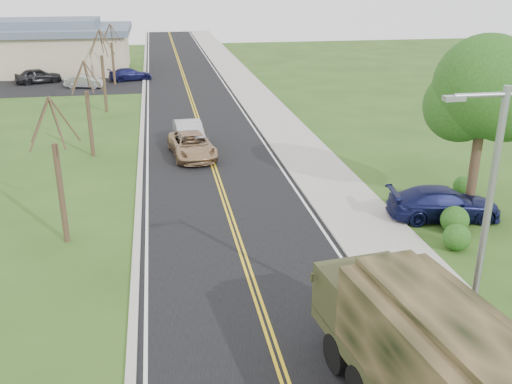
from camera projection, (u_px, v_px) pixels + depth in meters
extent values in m
plane|color=#294517|center=(284.00, 380.00, 15.60)|extent=(160.00, 160.00, 0.00)
cube|color=black|center=(189.00, 94.00, 52.36)|extent=(8.00, 120.00, 0.01)
cube|color=#9E998E|center=(234.00, 92.00, 53.01)|extent=(0.30, 120.00, 0.12)
cube|color=#9E998E|center=(253.00, 91.00, 53.29)|extent=(3.20, 120.00, 0.10)
cube|color=#9E998E|center=(144.00, 95.00, 51.68)|extent=(0.30, 120.00, 0.10)
cylinder|color=gray|center=(483.00, 242.00, 14.51)|extent=(0.18, 0.18, 8.00)
cylinder|color=gray|center=(483.00, 95.00, 13.04)|extent=(1.40, 0.12, 0.12)
cube|color=gray|center=(454.00, 98.00, 12.95)|extent=(0.50, 0.22, 0.12)
cylinder|color=#38281C|center=(475.00, 160.00, 25.65)|extent=(0.44, 0.44, 5.04)
sphere|color=#1F4313|center=(486.00, 87.00, 24.46)|extent=(4.50, 4.50, 4.50)
sphere|color=#1F4313|center=(460.00, 105.00, 25.11)|extent=(3.24, 3.24, 3.24)
sphere|color=#1F4313|center=(504.00, 102.00, 24.43)|extent=(3.42, 3.42, 3.42)
cylinder|color=#38281C|center=(61.00, 194.00, 22.91)|extent=(0.24, 0.24, 4.20)
cylinder|color=#38281C|center=(65.00, 119.00, 22.01)|extent=(1.01, 0.33, 1.90)
cylinder|color=#38281C|center=(55.00, 119.00, 22.42)|extent=(0.13, 1.29, 1.74)
cylinder|color=#38281C|center=(40.00, 120.00, 21.91)|extent=(0.98, 0.43, 1.90)
cylinder|color=#38281C|center=(39.00, 126.00, 21.34)|extent=(0.79, 1.05, 1.77)
cylinder|color=#38281C|center=(57.00, 123.00, 21.48)|extent=(0.58, 0.90, 1.90)
cylinder|color=#38281C|center=(90.00, 124.00, 33.98)|extent=(0.24, 0.24, 3.96)
cylinder|color=#38281C|center=(93.00, 75.00, 33.14)|extent=(0.96, 0.32, 1.79)
cylinder|color=#38281C|center=(87.00, 76.00, 33.52)|extent=(0.12, 1.22, 1.65)
cylinder|color=#38281C|center=(77.00, 76.00, 33.04)|extent=(0.93, 0.41, 1.79)
cylinder|color=#38281C|center=(78.00, 79.00, 32.50)|extent=(0.75, 0.99, 1.67)
cylinder|color=#38281C|center=(89.00, 77.00, 32.64)|extent=(0.55, 0.85, 1.80)
cylinder|color=#38281C|center=(104.00, 84.00, 44.92)|extent=(0.24, 0.24, 4.44)
cylinder|color=#38281C|center=(107.00, 42.00, 43.98)|extent=(1.07, 0.35, 2.00)
cylinder|color=#38281C|center=(101.00, 42.00, 44.41)|extent=(0.13, 1.36, 1.84)
cylinder|color=#38281C|center=(94.00, 42.00, 43.86)|extent=(1.03, 0.46, 2.00)
cylinder|color=#38281C|center=(94.00, 44.00, 43.27)|extent=(0.83, 1.10, 1.87)
cylinder|color=#38281C|center=(104.00, 43.00, 43.42)|extent=(0.61, 0.95, 2.01)
cylinder|color=#38281C|center=(113.00, 64.00, 56.02)|extent=(0.24, 0.24, 4.08)
cylinder|color=#38281C|center=(115.00, 33.00, 55.15)|extent=(0.99, 0.33, 1.84)
cylinder|color=#38281C|center=(111.00, 33.00, 55.54)|extent=(0.13, 1.25, 1.69)
cylinder|color=#38281C|center=(106.00, 33.00, 55.04)|extent=(0.95, 0.42, 1.85)
cylinder|color=#38281C|center=(106.00, 34.00, 54.50)|extent=(0.77, 1.02, 1.72)
cylinder|color=#38281C|center=(113.00, 33.00, 54.63)|extent=(0.57, 0.88, 1.85)
cube|color=tan|center=(36.00, 52.00, 63.74)|extent=(20.00, 12.00, 4.20)
cube|color=#475466|center=(33.00, 30.00, 62.87)|extent=(21.00, 13.00, 0.70)
cube|color=#475466|center=(32.00, 24.00, 62.62)|extent=(14.00, 8.00, 0.90)
cube|color=black|center=(84.00, 86.00, 56.26)|extent=(18.00, 10.00, 0.02)
cylinder|color=black|center=(433.00, 370.00, 15.13)|extent=(0.50, 1.16, 1.12)
cylinder|color=black|center=(337.00, 353.00, 15.80)|extent=(0.50, 1.16, 1.12)
cylinder|color=black|center=(405.00, 339.00, 16.40)|extent=(0.50, 1.16, 1.12)
cube|color=#33351D|center=(412.00, 377.00, 14.11)|extent=(3.35, 7.37, 0.36)
cube|color=#33351D|center=(366.00, 294.00, 16.11)|extent=(2.67, 2.23, 1.42)
cube|color=black|center=(351.00, 272.00, 16.85)|extent=(2.23, 0.37, 0.71)
cube|color=black|center=(439.00, 353.00, 12.87)|extent=(3.22, 5.67, 2.03)
cube|color=black|center=(445.00, 313.00, 12.48)|extent=(2.32, 5.55, 0.25)
imported|color=#A07E5A|center=(192.00, 145.00, 34.26)|extent=(2.94, 5.39, 1.43)
imported|color=#AAAAAF|center=(189.00, 134.00, 36.43)|extent=(1.95, 4.84, 1.56)
imported|color=#10143B|center=(444.00, 203.00, 25.60)|extent=(5.25, 2.67, 1.46)
imported|color=black|center=(38.00, 76.00, 57.16)|extent=(4.79, 3.19, 1.51)
imported|color=#A3A3A8|center=(85.00, 81.00, 54.94)|extent=(3.98, 2.13, 1.25)
imported|color=#11123E|center=(130.00, 74.00, 58.73)|extent=(4.68, 2.85, 1.27)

